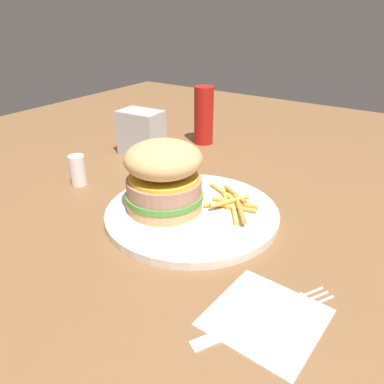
{
  "coord_description": "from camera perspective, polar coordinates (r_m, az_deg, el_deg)",
  "views": [
    {
      "loc": [
        0.43,
        0.26,
        0.29
      ],
      "look_at": [
        0.02,
        -0.02,
        0.04
      ],
      "focal_mm": 35.0,
      "sensor_mm": 36.0,
      "label": 1
    }
  ],
  "objects": [
    {
      "name": "ketchup_bottle",
      "position": [
        0.87,
        1.8,
        11.57
      ],
      "size": [
        0.04,
        0.04,
        0.13
      ],
      "primitive_type": "cylinder",
      "color": "#B21914",
      "rests_on": "ground_plane"
    },
    {
      "name": "sandwich",
      "position": [
        0.55,
        -4.32,
        2.44
      ],
      "size": [
        0.12,
        0.12,
        0.11
      ],
      "color": "tan",
      "rests_on": "plate"
    },
    {
      "name": "plate",
      "position": [
        0.57,
        0.0,
        -3.21
      ],
      "size": [
        0.26,
        0.26,
        0.01
      ],
      "primitive_type": "cylinder",
      "color": "silver",
      "rests_on": "ground_plane"
    },
    {
      "name": "napkin",
      "position": [
        0.42,
        11.15,
        -18.17
      ],
      "size": [
        0.12,
        0.12,
        0.0
      ],
      "primitive_type": "cube",
      "rotation": [
        0.0,
        0.0,
        -0.07
      ],
      "color": "white",
      "rests_on": "ground_plane"
    },
    {
      "name": "ground_plane",
      "position": [
        0.58,
        2.7,
        -3.4
      ],
      "size": [
        1.6,
        1.6,
        0.0
      ],
      "primitive_type": "plane",
      "color": "brown"
    },
    {
      "name": "salt_shaker",
      "position": [
        0.7,
        -17.0,
        3.2
      ],
      "size": [
        0.03,
        0.03,
        0.06
      ],
      "primitive_type": "cylinder",
      "color": "white",
      "rests_on": "ground_plane"
    },
    {
      "name": "fork",
      "position": [
        0.42,
        11.36,
        -17.85
      ],
      "size": [
        0.16,
        0.1,
        0.0
      ],
      "color": "silver",
      "rests_on": "napkin"
    },
    {
      "name": "napkin_dispenser",
      "position": [
        0.81,
        -7.73,
        8.94
      ],
      "size": [
        0.07,
        0.09,
        0.09
      ],
      "primitive_type": "cube",
      "rotation": [
        0.0,
        0.0,
        4.78
      ],
      "color": "#B7BABF",
      "rests_on": "ground_plane"
    },
    {
      "name": "fries_pile",
      "position": [
        0.58,
        6.13,
        -1.5
      ],
      "size": [
        0.1,
        0.11,
        0.01
      ],
      "color": "#E5B251",
      "rests_on": "plate"
    }
  ]
}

